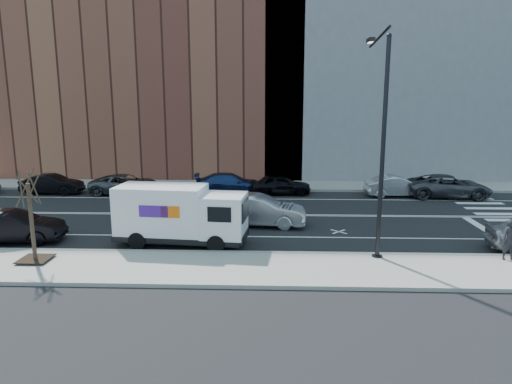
# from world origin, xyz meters

# --- Properties ---
(ground) EXTENTS (120.00, 120.00, 0.00)m
(ground) POSITION_xyz_m (0.00, 0.00, 0.00)
(ground) COLOR black
(ground) RESTS_ON ground
(sidewalk_near) EXTENTS (44.00, 3.60, 0.15)m
(sidewalk_near) POSITION_xyz_m (0.00, -8.80, 0.07)
(sidewalk_near) COLOR gray
(sidewalk_near) RESTS_ON ground
(sidewalk_far) EXTENTS (44.00, 3.60, 0.15)m
(sidewalk_far) POSITION_xyz_m (0.00, 8.80, 0.07)
(sidewalk_far) COLOR gray
(sidewalk_far) RESTS_ON ground
(curb_near) EXTENTS (44.00, 0.25, 0.17)m
(curb_near) POSITION_xyz_m (0.00, -7.00, 0.08)
(curb_near) COLOR gray
(curb_near) RESTS_ON ground
(curb_far) EXTENTS (44.00, 0.25, 0.17)m
(curb_far) POSITION_xyz_m (0.00, 7.00, 0.08)
(curb_far) COLOR gray
(curb_far) RESTS_ON ground
(crosswalk) EXTENTS (3.00, 14.00, 0.01)m
(crosswalk) POSITION_xyz_m (16.00, 0.00, 0.00)
(crosswalk) COLOR white
(crosswalk) RESTS_ON ground
(road_markings) EXTENTS (40.00, 8.60, 0.01)m
(road_markings) POSITION_xyz_m (0.00, 0.00, 0.00)
(road_markings) COLOR white
(road_markings) RESTS_ON ground
(bldg_brick) EXTENTS (26.00, 10.00, 22.00)m
(bldg_brick) POSITION_xyz_m (-8.00, 15.60, 11.00)
(bldg_brick) COLOR brown
(bldg_brick) RESTS_ON ground
(bldg_concrete) EXTENTS (20.00, 10.00, 26.00)m
(bldg_concrete) POSITION_xyz_m (12.00, 15.60, 13.00)
(bldg_concrete) COLOR slate
(bldg_concrete) RESTS_ON ground
(streetlight) EXTENTS (0.44, 4.02, 9.34)m
(streetlight) POSITION_xyz_m (7.00, -6.91, 5.08)
(streetlight) COLOR black
(streetlight) RESTS_ON ground
(street_tree) EXTENTS (1.20, 1.20, 3.75)m
(street_tree) POSITION_xyz_m (-7.00, -8.40, 1.45)
(street_tree) COLOR black
(street_tree) RESTS_ON ground
(fedex_van) EXTENTS (6.15, 2.62, 2.73)m
(fedex_van) POSITION_xyz_m (-1.60, -5.60, 1.43)
(fedex_van) COLOR black
(fedex_van) RESTS_ON ground
(far_parked_b) EXTENTS (4.24, 1.51, 1.39)m
(far_parked_b) POSITION_xyz_m (-12.98, 5.52, 0.70)
(far_parked_b) COLOR black
(far_parked_b) RESTS_ON ground
(far_parked_c) EXTENTS (5.10, 2.70, 1.37)m
(far_parked_c) POSITION_xyz_m (-7.81, 5.79, 0.68)
(far_parked_c) COLOR #474A4E
(far_parked_c) RESTS_ON ground
(far_parked_d) EXTENTS (5.24, 2.70, 1.45)m
(far_parked_d) POSITION_xyz_m (-0.38, 6.08, 0.73)
(far_parked_d) COLOR navy
(far_parked_d) RESTS_ON ground
(far_parked_e) EXTENTS (4.30, 1.92, 1.44)m
(far_parked_e) POSITION_xyz_m (3.20, 5.85, 0.72)
(far_parked_e) COLOR black
(far_parked_e) RESTS_ON ground
(far_parked_f) EXTENTS (4.43, 1.85, 1.43)m
(far_parked_f) POSITION_xyz_m (11.20, 5.50, 0.71)
(far_parked_f) COLOR #B0B0B5
(far_parked_f) RESTS_ON ground
(far_parked_g) EXTENTS (5.70, 2.87, 1.55)m
(far_parked_g) POSITION_xyz_m (14.62, 5.31, 0.77)
(far_parked_g) COLOR #414248
(far_parked_g) RESTS_ON ground
(driving_sedan) EXTENTS (5.10, 2.19, 1.63)m
(driving_sedan) POSITION_xyz_m (1.89, -2.26, 0.82)
(driving_sedan) COLOR #B1B2B6
(driving_sedan) RESTS_ON ground
(near_parked_rear_a) EXTENTS (4.70, 2.11, 1.50)m
(near_parked_rear_a) POSITION_xyz_m (-9.46, -5.61, 0.75)
(near_parked_rear_a) COLOR black
(near_parked_rear_a) RESTS_ON ground
(pedestrian) EXTENTS (0.64, 0.45, 1.68)m
(pedestrian) POSITION_xyz_m (12.27, -7.59, 0.99)
(pedestrian) COLOR black
(pedestrian) RESTS_ON sidewalk_near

